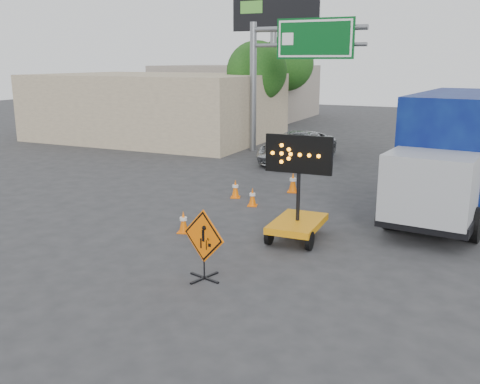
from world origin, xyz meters
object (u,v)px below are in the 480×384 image
Objects in this scene: construction_sign at (204,243)px; box_truck at (452,160)px; pickup_truck at (297,147)px; arrow_board at (298,217)px.

construction_sign is 0.20× the size of box_truck.
pickup_truck is at bearing 145.53° from box_truck.
box_truck is (7.38, -6.35, 1.00)m from pickup_truck.
pickup_truck is at bearing 107.44° from arrow_board.
arrow_board is at bearing 90.08° from construction_sign.
arrow_board is at bearing -121.40° from box_truck.
construction_sign is at bearing -107.70° from arrow_board.
construction_sign is 0.31× the size of pickup_truck.
construction_sign is 0.56× the size of arrow_board.
construction_sign is at bearing -113.22° from box_truck.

